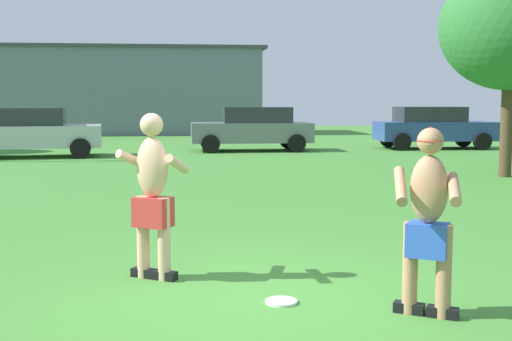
% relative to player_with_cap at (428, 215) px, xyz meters
% --- Properties ---
extents(ground_plane, '(80.00, 80.00, 0.00)m').
position_rel_player_with_cap_xyz_m(ground_plane, '(-1.50, 0.66, -0.87)').
color(ground_plane, '#428433').
extents(player_with_cap, '(0.62, 0.78, 1.62)m').
position_rel_player_with_cap_xyz_m(player_with_cap, '(0.00, 0.00, 0.00)').
color(player_with_cap, black).
rests_on(player_with_cap, ground_plane).
extents(player_in_red, '(0.76, 0.78, 1.70)m').
position_rel_player_with_cap_xyz_m(player_in_red, '(-2.35, 1.46, 0.03)').
color(player_in_red, black).
rests_on(player_in_red, ground_plane).
extents(frisbee, '(0.29, 0.29, 0.03)m').
position_rel_player_with_cap_xyz_m(frisbee, '(-1.17, 0.48, -0.86)').
color(frisbee, white).
rests_on(frisbee, ground_plane).
extents(car_silver_near_post, '(4.47, 2.42, 1.58)m').
position_rel_player_with_cap_xyz_m(car_silver_near_post, '(-6.88, 16.57, -0.05)').
color(car_silver_near_post, silver).
rests_on(car_silver_near_post, ground_plane).
extents(car_blue_mid_lot, '(4.36, 2.14, 1.58)m').
position_rel_player_with_cap_xyz_m(car_blue_mid_lot, '(7.35, 18.69, -0.05)').
color(car_blue_mid_lot, '#2D478C').
rests_on(car_blue_mid_lot, ground_plane).
extents(car_gray_far_end, '(4.31, 2.04, 1.58)m').
position_rel_player_with_cap_xyz_m(car_gray_far_end, '(0.48, 18.36, -0.05)').
color(car_gray_far_end, slate).
rests_on(car_gray_far_end, ground_plane).
extents(outbuilding_behind_lot, '(13.81, 5.72, 4.63)m').
position_rel_player_with_cap_xyz_m(outbuilding_behind_lot, '(-4.53, 31.55, 1.45)').
color(outbuilding_behind_lot, slate).
rests_on(outbuilding_behind_lot, ground_plane).
extents(tree_right_field, '(3.30, 3.30, 5.06)m').
position_rel_player_with_cap_xyz_m(tree_right_field, '(5.65, 9.69, 2.67)').
color(tree_right_field, '#4C3823').
rests_on(tree_right_field, ground_plane).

